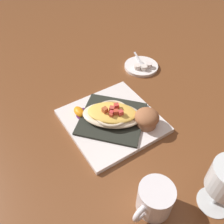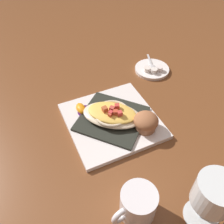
% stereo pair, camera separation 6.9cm
% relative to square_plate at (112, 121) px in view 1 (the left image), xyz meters
% --- Properties ---
extents(ground_plane, '(2.60, 2.60, 0.00)m').
position_rel_square_plate_xyz_m(ground_plane, '(0.00, 0.00, -0.01)').
color(ground_plane, brown).
extents(square_plate, '(0.30, 0.30, 0.01)m').
position_rel_square_plate_xyz_m(square_plate, '(0.00, 0.00, 0.00)').
color(square_plate, white).
rests_on(square_plate, ground_plane).
extents(folded_napkin, '(0.24, 0.24, 0.01)m').
position_rel_square_plate_xyz_m(folded_napkin, '(0.00, 0.00, 0.01)').
color(folded_napkin, '#272A23').
rests_on(folded_napkin, square_plate).
extents(gratin_dish, '(0.20, 0.19, 0.04)m').
position_rel_square_plate_xyz_m(gratin_dish, '(0.00, -0.00, 0.03)').
color(gratin_dish, beige).
rests_on(gratin_dish, folded_napkin).
extents(muffin, '(0.07, 0.07, 0.05)m').
position_rel_square_plate_xyz_m(muffin, '(0.08, 0.06, 0.03)').
color(muffin, '#996344').
rests_on(muffin, square_plate).
extents(orange_garnish, '(0.06, 0.06, 0.02)m').
position_rel_square_plate_xyz_m(orange_garnish, '(-0.08, -0.06, 0.01)').
color(orange_garnish, '#531E5B').
rests_on(orange_garnish, square_plate).
extents(coffee_mug, '(0.08, 0.11, 0.08)m').
position_rel_square_plate_xyz_m(coffee_mug, '(0.25, -0.11, 0.03)').
color(coffee_mug, white).
rests_on(coffee_mug, ground_plane).
extents(creamer_saucer, '(0.13, 0.13, 0.01)m').
position_rel_square_plate_xyz_m(creamer_saucer, '(-0.13, 0.27, -0.00)').
color(creamer_saucer, white).
rests_on(creamer_saucer, ground_plane).
extents(spoon, '(0.10, 0.06, 0.01)m').
position_rel_square_plate_xyz_m(spoon, '(-0.13, 0.27, 0.01)').
color(spoon, silver).
rests_on(spoon, creamer_saucer).
extents(creamer_cup_0, '(0.02, 0.02, 0.02)m').
position_rel_square_plate_xyz_m(creamer_cup_0, '(-0.12, 0.24, 0.01)').
color(creamer_cup_0, white).
rests_on(creamer_cup_0, creamer_saucer).
extents(creamer_cup_1, '(0.02, 0.02, 0.02)m').
position_rel_square_plate_xyz_m(creamer_cup_1, '(-0.10, 0.26, 0.01)').
color(creamer_cup_1, white).
rests_on(creamer_cup_1, creamer_saucer).
extents(creamer_cup_2, '(0.02, 0.02, 0.02)m').
position_rel_square_plate_xyz_m(creamer_cup_2, '(-0.10, 0.28, 0.01)').
color(creamer_cup_2, white).
rests_on(creamer_cup_2, creamer_saucer).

